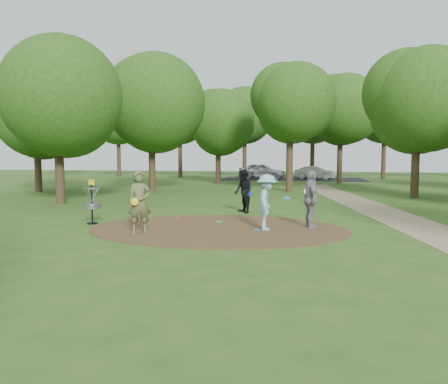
# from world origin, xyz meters

# --- Properties ---
(ground) EXTENTS (100.00, 100.00, 0.00)m
(ground) POSITION_xyz_m (0.00, 0.00, 0.00)
(ground) COLOR #2D5119
(ground) RESTS_ON ground
(dirt_clearing) EXTENTS (8.40, 8.40, 0.02)m
(dirt_clearing) POSITION_xyz_m (0.00, 0.00, 0.01)
(dirt_clearing) COLOR #47301C
(dirt_clearing) RESTS_ON ground
(footpath) EXTENTS (7.55, 39.89, 0.01)m
(footpath) POSITION_xyz_m (6.50, 2.00, 0.01)
(footpath) COLOR #8C7A5B
(footpath) RESTS_ON ground
(parking_lot) EXTENTS (14.00, 8.00, 0.01)m
(parking_lot) POSITION_xyz_m (2.00, 30.00, 0.00)
(parking_lot) COLOR black
(parking_lot) RESTS_ON ground
(player_observer_with_disc) EXTENTS (0.83, 0.73, 1.91)m
(player_observer_with_disc) POSITION_xyz_m (-2.21, -1.17, 0.95)
(player_observer_with_disc) COLOR #5A6138
(player_observer_with_disc) RESTS_ON ground
(player_throwing_with_disc) EXTENTS (1.13, 1.17, 1.79)m
(player_throwing_with_disc) POSITION_xyz_m (1.58, 0.02, 0.90)
(player_throwing_with_disc) COLOR #87BCC9
(player_throwing_with_disc) RESTS_ON ground
(player_walking_with_disc) EXTENTS (1.03, 1.10, 1.80)m
(player_walking_with_disc) POSITION_xyz_m (0.34, 4.01, 0.90)
(player_walking_with_disc) COLOR black
(player_walking_with_disc) RESTS_ON ground
(player_waiting_with_disc) EXTENTS (0.76, 1.20, 1.90)m
(player_waiting_with_disc) POSITION_xyz_m (2.97, 0.67, 0.95)
(player_waiting_with_disc) COLOR gray
(player_waiting_with_disc) RESTS_ON ground
(disc_ground_cyan) EXTENTS (0.22, 0.22, 0.02)m
(disc_ground_cyan) POSITION_xyz_m (-0.21, 1.33, 0.03)
(disc_ground_cyan) COLOR #1AD3B8
(disc_ground_cyan) RESTS_ON dirt_clearing
(disc_ground_blue) EXTENTS (0.22, 0.22, 0.02)m
(disc_ground_blue) POSITION_xyz_m (1.27, -0.11, 0.03)
(disc_ground_blue) COLOR blue
(disc_ground_blue) RESTS_ON dirt_clearing
(disc_ground_red) EXTENTS (0.22, 0.22, 0.02)m
(disc_ground_red) POSITION_xyz_m (-1.98, 2.13, 0.03)
(disc_ground_red) COLOR #CB4B14
(disc_ground_red) RESTS_ON dirt_clearing
(car_left) EXTENTS (4.68, 1.95, 1.58)m
(car_left) POSITION_xyz_m (-0.95, 29.48, 0.79)
(car_left) COLOR #A3A5AB
(car_left) RESTS_ON ground
(car_right) EXTENTS (4.16, 2.34, 1.30)m
(car_right) POSITION_xyz_m (4.28, 30.07, 0.65)
(car_right) COLOR #B5B7BE
(car_right) RESTS_ON ground
(disc_golf_basket) EXTENTS (0.63, 0.63, 1.54)m
(disc_golf_basket) POSITION_xyz_m (-4.50, 0.30, 0.87)
(disc_golf_basket) COLOR black
(disc_golf_basket) RESTS_ON ground
(tree_ring) EXTENTS (37.88, 45.67, 8.87)m
(tree_ring) POSITION_xyz_m (1.57, 9.43, 5.20)
(tree_ring) COLOR #332316
(tree_ring) RESTS_ON ground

